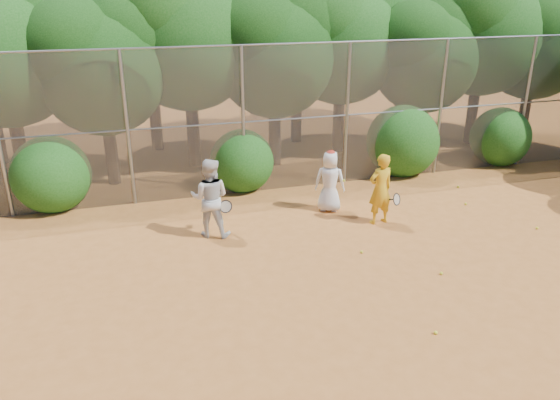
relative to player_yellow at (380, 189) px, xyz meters
name	(u,v)px	position (x,y,z in m)	size (l,w,h in m)	color
ground	(368,296)	(-1.67, -3.02, -0.88)	(80.00, 80.00, 0.00)	#AB6026
fence_back	(275,118)	(-1.78, 2.98, 1.18)	(20.05, 0.09, 4.03)	gray
tree_1	(2,36)	(-8.61, 5.52, 3.29)	(4.64, 4.03, 6.35)	black
tree_2	(102,58)	(-6.11, 4.81, 2.71)	(3.99, 3.47, 5.47)	black
tree_3	(188,22)	(-3.60, 5.82, 3.52)	(4.89, 4.26, 6.70)	black
tree_4	(276,44)	(-1.11, 5.21, 2.88)	(4.19, 3.64, 5.73)	black
tree_5	(343,30)	(1.39, 6.01, 3.17)	(4.51, 3.92, 6.17)	black
tree_6	(426,49)	(3.88, 5.01, 2.59)	(3.86, 3.36, 5.29)	black
tree_7	(485,20)	(6.40, 5.62, 3.40)	(4.77, 4.14, 6.53)	black
tree_8	(538,34)	(8.39, 5.31, 2.94)	(4.25, 3.70, 5.82)	black
tree_10	(148,11)	(-4.60, 8.02, 3.75)	(5.15, 4.48, 7.06)	black
tree_11	(299,23)	(0.39, 7.62, 3.29)	(4.64, 4.03, 6.35)	black
tree_12	(408,10)	(4.90, 8.22, 3.63)	(5.02, 4.37, 6.88)	black
bush_0	(51,171)	(-7.67, 3.28, 0.12)	(2.00, 2.00, 2.00)	#174E13
bush_1	(242,158)	(-2.67, 3.28, 0.02)	(1.80, 1.80, 1.80)	#174E13
bush_2	(403,138)	(2.33, 3.28, 0.22)	(2.20, 2.20, 2.20)	#174E13
bush_3	(501,134)	(5.83, 3.28, 0.07)	(1.90, 1.90, 1.90)	#174E13
player_yellow	(380,189)	(0.00, 0.00, 0.00)	(0.86, 0.58, 1.76)	gold
player_teen	(330,181)	(-0.88, 1.07, -0.08)	(0.92, 0.80, 1.61)	white
player_white	(210,198)	(-4.04, 0.46, 0.05)	(1.09, 0.98, 1.85)	silver
ball_0	(441,273)	(0.09, -2.71, -0.84)	(0.07, 0.07, 0.07)	yellow
ball_1	(466,204)	(2.73, 0.37, -0.84)	(0.07, 0.07, 0.07)	yellow
ball_2	(436,333)	(-1.10, -4.44, -0.84)	(0.07, 0.07, 0.07)	yellow
ball_3	(537,228)	(3.47, -1.43, -0.84)	(0.07, 0.07, 0.07)	yellow
ball_4	(362,252)	(-1.07, -1.39, -0.84)	(0.07, 0.07, 0.07)	yellow
ball_5	(458,187)	(3.27, 1.56, -0.84)	(0.07, 0.07, 0.07)	yellow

